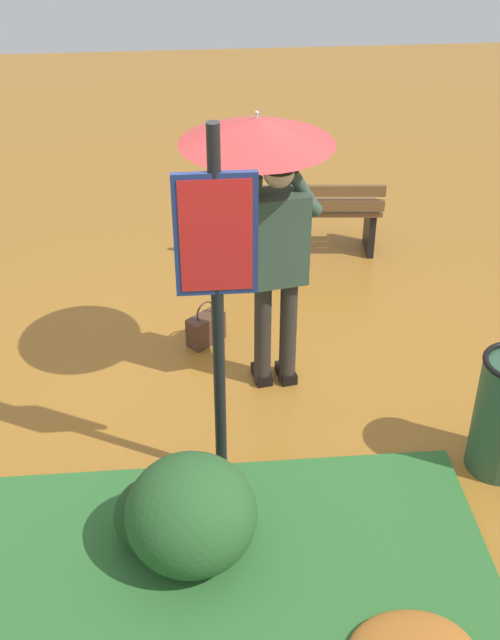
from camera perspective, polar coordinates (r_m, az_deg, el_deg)
ground_plane at (r=5.96m, az=0.01°, el=-4.41°), size 18.00×18.00×0.00m
person_with_umbrella at (r=5.16m, az=1.13°, el=9.36°), size 0.96×0.96×2.04m
info_sign_post at (r=4.37m, az=-2.34°, el=3.02°), size 0.44×0.07×2.30m
handbag at (r=6.31m, az=-3.12°, el=-0.59°), size 0.32×0.30×0.37m
park_bench at (r=7.42m, az=3.69°, el=7.36°), size 1.40×0.48×0.75m
shrub_cluster at (r=4.60m, az=-4.68°, el=-13.44°), size 0.80×0.73×0.65m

